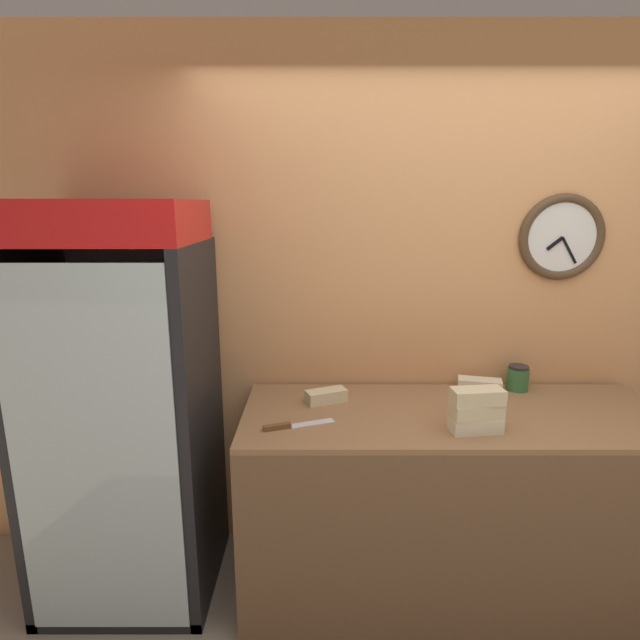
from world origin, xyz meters
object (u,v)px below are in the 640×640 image
at_px(beverage_cooler, 125,385).
at_px(sandwich_stack_middle, 476,410).
at_px(chefs_knife, 289,426).
at_px(condiment_jar, 517,378).
at_px(sandwich_flat_right, 479,385).
at_px(sandwich_stack_top, 477,396).
at_px(sandwich_flat_left, 326,396).
at_px(sandwich_stack_bottom, 475,424).

xyz_separation_m(beverage_cooler, sandwich_stack_middle, (1.57, -0.27, -0.01)).
height_order(chefs_knife, condiment_jar, condiment_jar).
distance_m(beverage_cooler, sandwich_flat_right, 1.75).
xyz_separation_m(sandwich_stack_top, sandwich_flat_right, (0.16, 0.47, -0.13)).
relative_size(beverage_cooler, sandwich_stack_top, 8.43).
distance_m(sandwich_stack_top, sandwich_flat_right, 0.51).
bearing_deg(sandwich_flat_left, sandwich_stack_middle, -27.32).
height_order(beverage_cooler, sandwich_stack_bottom, beverage_cooler).
xyz_separation_m(sandwich_stack_bottom, sandwich_flat_right, (0.16, 0.47, 0.00)).
bearing_deg(chefs_knife, condiment_jar, 21.19).
xyz_separation_m(beverage_cooler, sandwich_stack_top, (1.57, -0.27, 0.05)).
xyz_separation_m(beverage_cooler, sandwich_flat_right, (1.73, 0.19, -0.07)).
height_order(sandwich_flat_right, condiment_jar, condiment_jar).
height_order(sandwich_flat_left, condiment_jar, condiment_jar).
relative_size(sandwich_stack_bottom, sandwich_flat_left, 1.06).
xyz_separation_m(beverage_cooler, chefs_knife, (0.78, -0.24, -0.10)).
height_order(sandwich_stack_top, condiment_jar, sandwich_stack_top).
relative_size(beverage_cooler, sandwich_flat_left, 8.83).
distance_m(sandwich_stack_bottom, sandwich_stack_middle, 0.06).
distance_m(beverage_cooler, sandwich_stack_middle, 1.59).
relative_size(sandwich_stack_top, sandwich_flat_left, 1.05).
bearing_deg(beverage_cooler, sandwich_stack_top, -9.88).
xyz_separation_m(sandwich_stack_middle, sandwich_stack_top, (-0.00, 0.00, 0.06)).
relative_size(sandwich_stack_bottom, chefs_knife, 0.73).
distance_m(sandwich_stack_middle, sandwich_flat_left, 0.71).
distance_m(sandwich_flat_left, sandwich_flat_right, 0.80).
bearing_deg(sandwich_stack_top, sandwich_stack_middle, 0.00).
xyz_separation_m(sandwich_flat_left, sandwich_flat_right, (0.79, 0.14, 0.00)).
bearing_deg(sandwich_stack_middle, sandwich_stack_bottom, 180.00).
distance_m(beverage_cooler, chefs_knife, 0.82).
relative_size(sandwich_stack_middle, sandwich_flat_left, 1.07).
bearing_deg(sandwich_stack_bottom, beverage_cooler, 170.12).
bearing_deg(sandwich_flat_right, sandwich_stack_top, -109.33).
bearing_deg(chefs_knife, sandwich_flat_right, 24.23).
height_order(sandwich_stack_middle, sandwich_flat_right, sandwich_stack_middle).
bearing_deg(sandwich_stack_bottom, chefs_knife, 177.21).
height_order(beverage_cooler, sandwich_flat_right, beverage_cooler).
bearing_deg(chefs_knife, sandwich_stack_bottom, -2.79).
relative_size(beverage_cooler, sandwich_stack_bottom, 8.36).
distance_m(sandwich_stack_bottom, sandwich_stack_top, 0.13).
bearing_deg(sandwich_flat_left, sandwich_stack_bottom, -27.32).
distance_m(sandwich_stack_bottom, sandwich_flat_right, 0.49).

